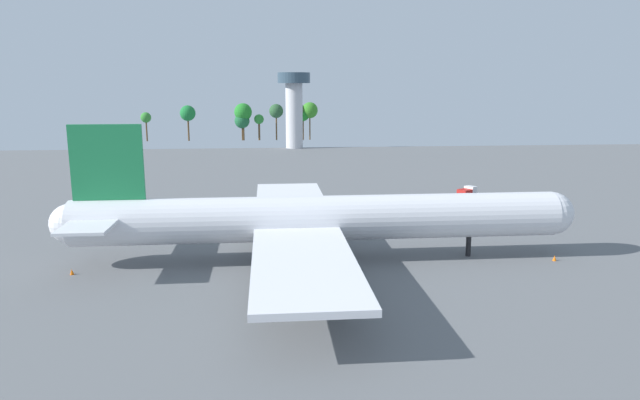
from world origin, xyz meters
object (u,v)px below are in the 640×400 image
at_px(pushback_tractor, 467,192).
at_px(catering_truck, 485,208).
at_px(safety_cone_nose, 555,258).
at_px(control_tower, 294,102).
at_px(safety_cone_tail, 72,272).
at_px(cargo_airplane, 316,219).

distance_m(pushback_tractor, catering_truck, 16.31).
bearing_deg(safety_cone_nose, catering_truck, 87.78).
xyz_separation_m(safety_cone_nose, control_tower, (-28.05, 141.85, 16.49)).
xyz_separation_m(safety_cone_nose, safety_cone_tail, (-62.83, 0.17, -0.01)).
relative_size(safety_cone_nose, control_tower, 0.03).
bearing_deg(safety_cone_tail, safety_cone_nose, -0.16).
xyz_separation_m(catering_truck, safety_cone_nose, (-1.09, -28.08, -0.77)).
height_order(cargo_airplane, safety_cone_nose, cargo_airplane).
xyz_separation_m(pushback_tractor, safety_cone_nose, (-3.56, -44.19, -0.78)).
bearing_deg(safety_cone_nose, safety_cone_tail, 179.84).
bearing_deg(pushback_tractor, catering_truck, -98.73).
relative_size(safety_cone_tail, control_tower, 0.03).
bearing_deg(catering_truck, pushback_tractor, 81.27).
bearing_deg(cargo_airplane, safety_cone_nose, -5.80).
xyz_separation_m(cargo_airplane, pushback_tractor, (35.47, 40.95, -4.56)).
xyz_separation_m(pushback_tractor, safety_cone_tail, (-66.40, -44.02, -0.79)).
height_order(safety_cone_nose, safety_cone_tail, safety_cone_nose).
distance_m(catering_truck, safety_cone_nose, 28.11).
distance_m(cargo_airplane, control_tower, 139.11).
bearing_deg(safety_cone_nose, cargo_airplane, 174.20).
xyz_separation_m(cargo_airplane, control_tower, (3.86, 138.61, 11.14)).
height_order(cargo_airplane, safety_cone_tail, cargo_airplane).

